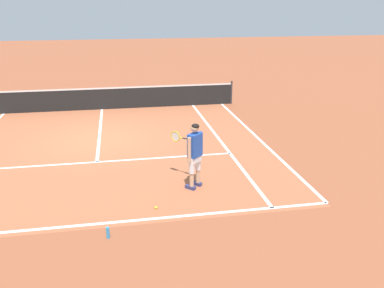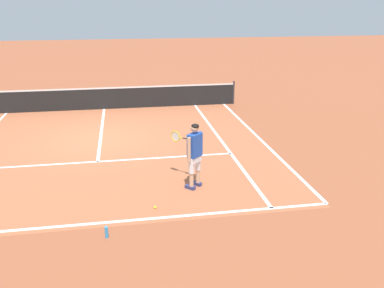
% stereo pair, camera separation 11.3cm
% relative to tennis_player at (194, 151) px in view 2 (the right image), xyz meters
% --- Properties ---
extents(ground_plane, '(80.00, 80.00, 0.00)m').
position_rel_tennis_player_xyz_m(ground_plane, '(-2.54, 4.50, -0.99)').
color(ground_plane, '#9E5133').
extents(court_inner_surface, '(10.98, 10.47, 0.00)m').
position_rel_tennis_player_xyz_m(court_inner_surface, '(-2.54, 3.59, -0.99)').
color(court_inner_surface, '#B2603D').
rests_on(court_inner_surface, ground).
extents(line_baseline, '(10.98, 0.10, 0.01)m').
position_rel_tennis_player_xyz_m(line_baseline, '(-2.54, -1.45, -0.99)').
color(line_baseline, white).
rests_on(line_baseline, ground).
extents(line_service, '(8.23, 0.10, 0.01)m').
position_rel_tennis_player_xyz_m(line_service, '(-2.54, 2.22, -0.99)').
color(line_service, white).
rests_on(line_service, ground).
extents(line_centre_service, '(0.10, 6.40, 0.01)m').
position_rel_tennis_player_xyz_m(line_centre_service, '(-2.54, 5.42, -0.99)').
color(line_centre_service, white).
rests_on(line_centre_service, ground).
extents(line_singles_right, '(0.10, 10.07, 0.01)m').
position_rel_tennis_player_xyz_m(line_singles_right, '(1.58, 3.59, -0.99)').
color(line_singles_right, white).
rests_on(line_singles_right, ground).
extents(line_doubles_right, '(0.10, 10.07, 0.01)m').
position_rel_tennis_player_xyz_m(line_doubles_right, '(2.95, 3.59, -0.99)').
color(line_doubles_right, white).
rests_on(line_doubles_right, ground).
extents(tennis_net, '(11.96, 0.08, 1.07)m').
position_rel_tennis_player_xyz_m(tennis_net, '(-2.54, 8.62, -0.49)').
color(tennis_net, '#333338').
rests_on(tennis_net, ground).
extents(tennis_player, '(0.73, 1.16, 1.71)m').
position_rel_tennis_player_xyz_m(tennis_player, '(0.00, 0.00, 0.00)').
color(tennis_player, navy).
rests_on(tennis_player, ground).
extents(tennis_ball_near_feet, '(0.07, 0.07, 0.07)m').
position_rel_tennis_player_xyz_m(tennis_ball_near_feet, '(-1.09, -1.00, -0.96)').
color(tennis_ball_near_feet, '#CCE02D').
rests_on(tennis_ball_near_feet, ground).
extents(water_bottle, '(0.07, 0.07, 0.25)m').
position_rel_tennis_player_xyz_m(water_bottle, '(-2.17, -2.06, -0.87)').
color(water_bottle, '#3393D6').
rests_on(water_bottle, ground).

